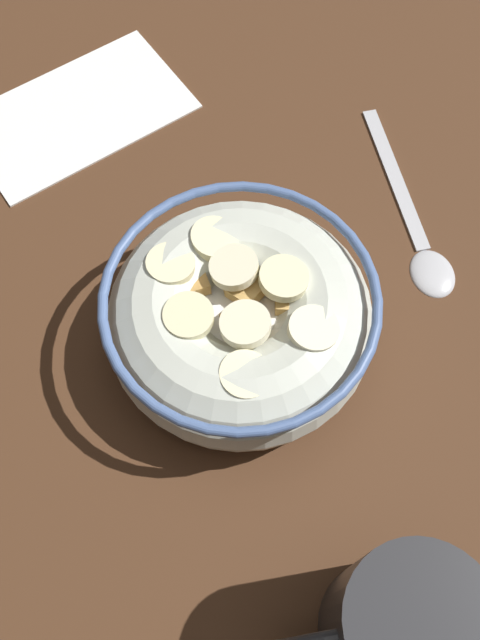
{
  "coord_description": "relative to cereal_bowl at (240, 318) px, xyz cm",
  "views": [
    {
      "loc": [
        3.03,
        17.2,
        39.67
      ],
      "look_at": [
        0.0,
        0.0,
        3.0
      ],
      "focal_mm": 38.49,
      "sensor_mm": 36.0,
      "label": 1
    }
  ],
  "objects": [
    {
      "name": "coffee_mug",
      "position": [
        -4.28,
        17.65,
        1.41
      ],
      "size": [
        9.78,
        6.74,
        9.45
      ],
      "color": "#262628",
      "rests_on": "ground_plane"
    },
    {
      "name": "cereal_bowl",
      "position": [
        0.0,
        0.0,
        0.0
      ],
      "size": [
        15.93,
        15.93,
        6.47
      ],
      "color": "beige",
      "rests_on": "ground_plane"
    },
    {
      "name": "folded_napkin",
      "position": [
        8.71,
        -20.42,
        -3.16
      ],
      "size": [
        18.52,
        15.38,
        0.3
      ],
      "primitive_type": "cube",
      "rotation": [
        0.0,
        0.0,
        0.43
      ],
      "color": "white",
      "rests_on": "ground_plane"
    },
    {
      "name": "spoon",
      "position": [
        -13.28,
        -5.28,
        -2.99
      ],
      "size": [
        3.08,
        16.14,
        0.8
      ],
      "color": "#B7B7BC",
      "rests_on": "ground_plane"
    },
    {
      "name": "ground_plane",
      "position": [
        -0.0,
        0.0,
        -4.31
      ],
      "size": [
        91.84,
        91.84,
        2.0
      ],
      "primitive_type": "cube",
      "color": "#472B19"
    }
  ]
}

